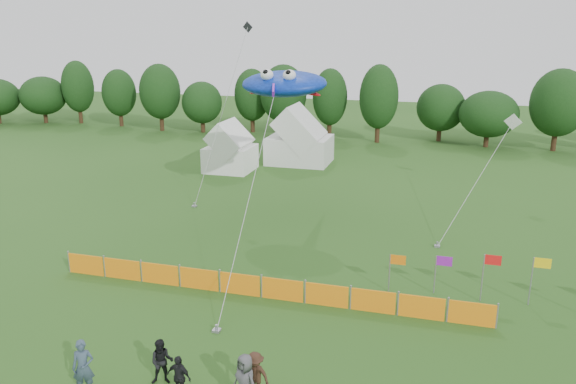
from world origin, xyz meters
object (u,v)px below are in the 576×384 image
(spectator_a, at_px, (83,367))
(spectator_c, at_px, (255,375))
(tent_left, at_px, (230,151))
(stingray_kite, at_px, (286,83))
(barrier_fence, at_px, (261,287))
(spectator_d, at_px, (179,377))
(tent_right, at_px, (300,141))
(spectator_e, at_px, (245,381))
(spectator_b, at_px, (162,362))

(spectator_a, distance_m, spectator_c, 5.61)
(tent_left, relative_size, spectator_c, 2.35)
(spectator_a, xyz_separation_m, stingray_kite, (1.23, 19.62, 7.42))
(barrier_fence, relative_size, spectator_d, 13.01)
(tent_right, bearing_deg, spectator_d, -81.86)
(spectator_e, bearing_deg, spectator_b, -159.45)
(spectator_c, relative_size, spectator_d, 1.07)
(spectator_c, bearing_deg, tent_left, 124.34)
(tent_right, xyz_separation_m, spectator_e, (7.00, -33.26, -1.05))
(spectator_c, distance_m, spectator_e, 0.56)
(spectator_d, bearing_deg, spectator_c, 25.50)
(barrier_fence, bearing_deg, stingray_kite, 100.48)
(spectator_b, distance_m, stingray_kite, 19.94)
(spectator_d, distance_m, spectator_e, 2.24)
(barrier_fence, height_order, stingray_kite, stingray_kite)
(spectator_a, relative_size, spectator_b, 1.19)
(barrier_fence, distance_m, spectator_c, 7.13)
(spectator_a, distance_m, spectator_e, 5.37)
(barrier_fence, height_order, spectator_c, spectator_c)
(barrier_fence, distance_m, spectator_b, 7.04)
(tent_right, bearing_deg, spectator_c, -77.69)
(spectator_a, xyz_separation_m, spectator_b, (2.19, 1.20, -0.16))
(stingray_kite, bearing_deg, spectator_a, -93.59)
(spectator_e, distance_m, stingray_kite, 20.66)
(barrier_fence, bearing_deg, spectator_d, -92.04)
(tent_left, relative_size, barrier_fence, 0.19)
(barrier_fence, bearing_deg, spectator_a, -112.43)
(spectator_a, bearing_deg, spectator_d, -11.94)
(tent_right, xyz_separation_m, stingray_kite, (2.92, -14.43, 6.42))
(barrier_fence, relative_size, spectator_b, 12.28)
(spectator_e, bearing_deg, spectator_c, 103.36)
(spectator_e, bearing_deg, stingray_kite, 130.16)
(barrier_fence, xyz_separation_m, spectator_c, (2.10, -6.81, 0.32))
(spectator_d, bearing_deg, tent_left, 117.61)
(tent_right, bearing_deg, spectator_e, -78.11)
(spectator_d, bearing_deg, spectator_e, 13.37)
(spectator_e, bearing_deg, tent_left, 140.29)
(spectator_b, bearing_deg, barrier_fence, 60.17)
(barrier_fence, xyz_separation_m, spectator_e, (1.96, -7.34, 0.42))
(spectator_d, bearing_deg, spectator_b, 157.01)
(spectator_c, bearing_deg, stingray_kite, 114.34)
(spectator_b, distance_m, spectator_e, 3.15)
(stingray_kite, bearing_deg, spectator_e, -77.76)
(spectator_a, relative_size, stingray_kite, 0.09)
(tent_left, height_order, spectator_d, tent_left)
(barrier_fence, distance_m, spectator_e, 7.60)
(tent_left, relative_size, stingray_kite, 0.18)
(spectator_a, bearing_deg, tent_left, 79.01)
(spectator_b, xyz_separation_m, spectator_d, (0.90, -0.57, -0.05))
(tent_right, relative_size, spectator_c, 3.38)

